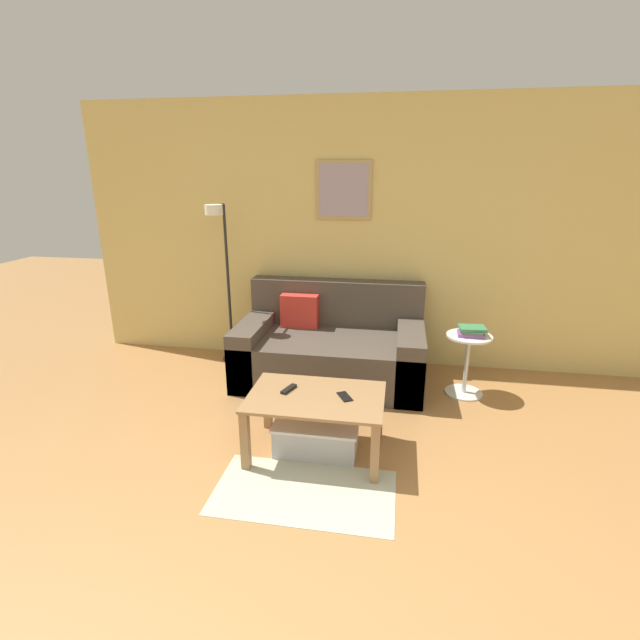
% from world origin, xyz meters
% --- Properties ---
extents(wall_back, '(5.60, 0.09, 2.55)m').
position_xyz_m(wall_back, '(-0.00, 3.22, 1.28)').
color(wall_back, '#DDC472').
rests_on(wall_back, ground_plane).
extents(area_rug, '(1.11, 0.61, 0.01)m').
position_xyz_m(area_rug, '(-0.13, 1.01, 0.00)').
color(area_rug, '#B2B79E').
rests_on(area_rug, ground_plane).
extents(couch, '(1.69, 0.99, 0.87)m').
position_xyz_m(couch, '(-0.22, 2.71, 0.29)').
color(couch, '#4C4238').
rests_on(couch, ground_plane).
extents(coffee_table, '(0.92, 0.61, 0.44)m').
position_xyz_m(coffee_table, '(-0.13, 1.46, 0.36)').
color(coffee_table, '#997047').
rests_on(coffee_table, ground_plane).
extents(storage_bin, '(0.59, 0.35, 0.23)m').
position_xyz_m(storage_bin, '(-0.13, 1.47, 0.11)').
color(storage_bin, '#B2B2B7').
rests_on(storage_bin, ground_plane).
extents(floor_lamp, '(0.20, 0.43, 1.60)m').
position_xyz_m(floor_lamp, '(-1.29, 2.83, 1.06)').
color(floor_lamp, black).
rests_on(floor_lamp, ground_plane).
extents(side_table, '(0.39, 0.39, 0.55)m').
position_xyz_m(side_table, '(1.00, 2.56, 0.33)').
color(side_table, silver).
rests_on(side_table, ground_plane).
extents(book_stack, '(0.23, 0.19, 0.08)m').
position_xyz_m(book_stack, '(1.02, 2.56, 0.59)').
color(book_stack, '#8C4C93').
rests_on(book_stack, side_table).
extents(remote_control, '(0.09, 0.15, 0.02)m').
position_xyz_m(remote_control, '(-0.33, 1.50, 0.45)').
color(remote_control, black).
rests_on(remote_control, coffee_table).
extents(cell_phone, '(0.13, 0.15, 0.01)m').
position_xyz_m(cell_phone, '(0.06, 1.47, 0.44)').
color(cell_phone, black).
rests_on(cell_phone, coffee_table).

